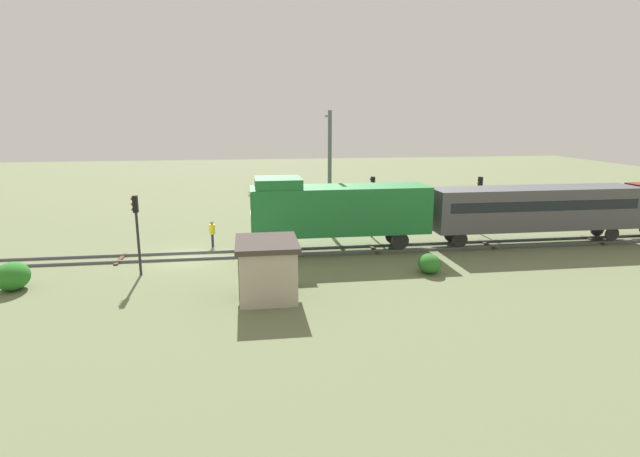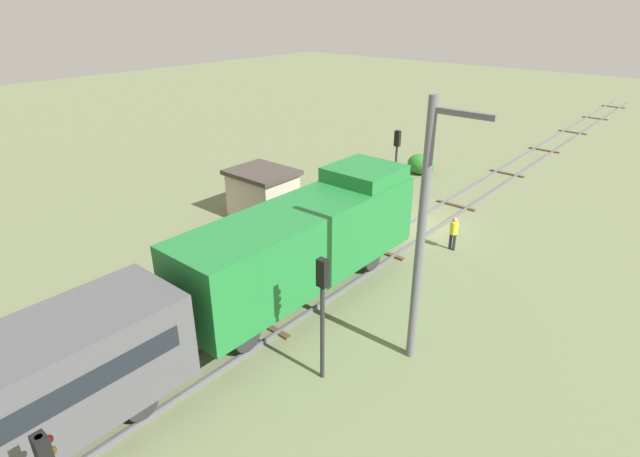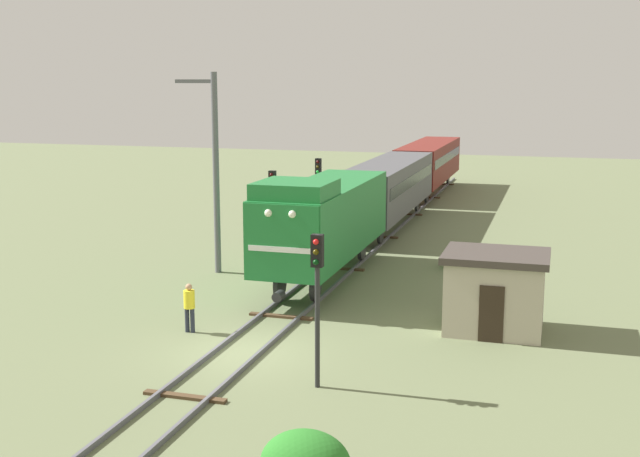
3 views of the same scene
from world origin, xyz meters
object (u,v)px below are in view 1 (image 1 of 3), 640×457
object	(u,v)px
worker_near_track	(212,232)
catenary_mast	(330,170)
traffic_signal_mid	(372,195)
traffic_signal_near	(136,220)
traffic_signal_far	(479,194)
passenger_car_leading	(534,207)
locomotive	(337,208)
relay_hut	(267,268)

from	to	relation	value
worker_near_track	catenary_mast	world-z (taller)	catenary_mast
traffic_signal_mid	catenary_mast	size ratio (longest dim) A/B	0.49
traffic_signal_near	traffic_signal_far	size ratio (longest dim) A/B	1.05
traffic_signal_near	worker_near_track	distance (m)	6.91
passenger_car_leading	traffic_signal_near	bearing A→B (deg)	-82.63
catenary_mast	traffic_signal_mid	bearing A→B (deg)	59.14
passenger_car_leading	traffic_signal_mid	world-z (taller)	traffic_signal_mid
locomotive	traffic_signal_near	distance (m)	11.83
locomotive	traffic_signal_near	xyz separation A→B (m)	(3.20, -11.39, 0.25)
relay_hut	worker_near_track	bearing A→B (deg)	-162.29
traffic_signal_near	relay_hut	distance (m)	8.09
traffic_signal_near	traffic_signal_mid	size ratio (longest dim) A/B	1.01
traffic_signal_far	relay_hut	xyz separation A→B (m)	(11.10, -15.90, -1.48)
locomotive	relay_hut	bearing A→B (deg)	-32.22
traffic_signal_mid	traffic_signal_far	xyz separation A→B (m)	(-0.20, 8.04, -0.12)
traffic_signal_mid	worker_near_track	distance (m)	11.25
traffic_signal_near	worker_near_track	world-z (taller)	traffic_signal_near
locomotive	catenary_mast	distance (m)	5.41
locomotive	passenger_car_leading	bearing A→B (deg)	90.00
traffic_signal_mid	passenger_car_leading	bearing A→B (deg)	71.57
traffic_signal_mid	catenary_mast	bearing A→B (deg)	-120.86
worker_near_track	relay_hut	bearing A→B (deg)	160.58
traffic_signal_near	traffic_signal_far	xyz separation A→B (m)	(-6.80, 22.56, -0.14)
traffic_signal_near	passenger_car_leading	bearing A→B (deg)	97.37
passenger_car_leading	traffic_signal_far	xyz separation A→B (m)	(-3.60, -2.17, 0.35)
traffic_signal_mid	relay_hut	xyz separation A→B (m)	(10.90, -7.86, -1.60)
traffic_signal_near	relay_hut	xyz separation A→B (m)	(4.30, 6.66, -1.63)
locomotive	traffic_signal_near	size ratio (longest dim) A/B	2.66
locomotive	passenger_car_leading	distance (m)	13.34
traffic_signal_near	traffic_signal_far	world-z (taller)	traffic_signal_near
traffic_signal_far	relay_hut	world-z (taller)	traffic_signal_far
catenary_mast	relay_hut	size ratio (longest dim) A/B	2.52
traffic_signal_far	locomotive	bearing A→B (deg)	-72.13
locomotive	traffic_signal_far	distance (m)	11.74
worker_near_track	relay_hut	size ratio (longest dim) A/B	0.49
traffic_signal_far	worker_near_track	distance (m)	19.19
passenger_car_leading	traffic_signal_near	size ratio (longest dim) A/B	3.21
traffic_signal_far	catenary_mast	bearing A→B (deg)	-97.67
locomotive	traffic_signal_mid	size ratio (longest dim) A/B	2.69
traffic_signal_mid	worker_near_track	world-z (taller)	traffic_signal_mid
passenger_car_leading	catenary_mast	bearing A→B (deg)	-111.29
worker_near_track	traffic_signal_far	bearing A→B (deg)	-123.53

